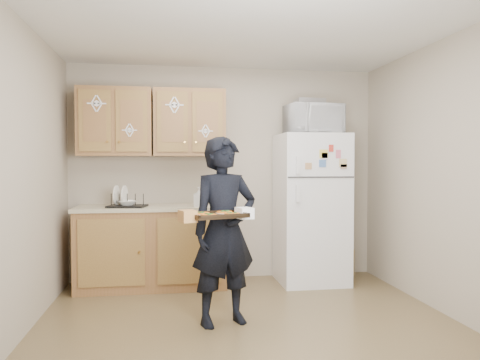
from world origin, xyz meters
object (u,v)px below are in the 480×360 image
Objects in this scene: refrigerator at (311,208)px; baking_tray at (217,216)px; person at (224,231)px; microwave at (313,119)px; dish_rack at (127,200)px.

baking_tray is (-1.25, -1.54, 0.11)m from refrigerator.
baking_tray is at bearing -125.89° from person.
person is 1.99m from microwave.
microwave is (1.16, 1.20, 1.07)m from person.
microwave reaches higher than dish_rack.
dish_rack is (-2.06, -0.05, 0.13)m from refrigerator.
microwave reaches higher than person.
dish_rack reaches higher than baking_tray.
person is at bearing -140.87° from microwave.
baking_tray is (-0.09, -0.29, 0.16)m from person.
refrigerator is 3.99× the size of baking_tray.
microwave is 2.25m from dish_rack.
refrigerator is 1.71m from person.
baking_tray is 1.70m from dish_rack.
dish_rack is at bearing 100.54° from baking_tray.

